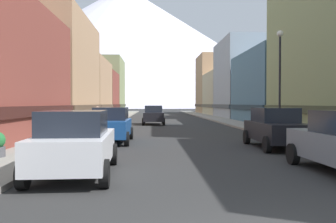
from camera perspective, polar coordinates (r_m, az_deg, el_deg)
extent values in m
cube|color=gray|center=(39.77, -9.00, -1.50)|extent=(2.50, 100.00, 0.15)
cube|color=gray|center=(40.30, 8.95, -1.46)|extent=(2.50, 100.00, 0.15)
cube|color=tan|center=(35.36, -18.67, 5.85)|extent=(8.07, 13.78, 9.70)
cube|color=brown|center=(35.25, -18.64, 0.58)|extent=(8.37, 13.78, 0.50)
cube|color=tan|center=(48.30, -14.08, 3.34)|extent=(7.87, 12.39, 7.53)
cube|color=brown|center=(48.27, -14.07, 0.77)|extent=(8.17, 12.39, 0.50)
cube|color=brown|center=(60.04, -10.90, 2.69)|extent=(6.07, 10.79, 7.01)
cube|color=#3B1B16|center=(60.02, -10.89, 0.87)|extent=(6.37, 10.79, 0.50)
cube|color=#8C9966|center=(72.32, -9.78, 3.88)|extent=(6.88, 12.73, 10.63)
cube|color=#3F442D|center=(72.24, -9.77, 0.94)|extent=(7.18, 12.73, 0.50)
cube|color=slate|center=(38.78, 18.36, 3.56)|extent=(9.08, 13.05, 7.15)
cube|color=#22333F|center=(38.75, 18.34, 0.64)|extent=(9.38, 13.05, 0.50)
cube|color=#99A5B2|center=(51.15, 12.67, 4.88)|extent=(8.16, 12.03, 10.47)
cube|color=#444A50|center=(51.04, 12.65, 0.80)|extent=(8.46, 12.03, 0.50)
cube|color=beige|center=(62.75, 8.93, 2.70)|extent=(6.30, 12.07, 7.16)
cube|color=#595444|center=(62.74, 8.93, 0.90)|extent=(6.60, 12.07, 0.50)
cube|color=tan|center=(74.20, 7.61, 4.16)|extent=(7.40, 10.70, 11.50)
cube|color=brown|center=(74.10, 7.60, 0.95)|extent=(7.70, 10.70, 0.50)
cube|color=silver|center=(10.46, -14.11, -5.56)|extent=(2.03, 4.48, 0.80)
cube|color=#1E232D|center=(10.15, -14.36, -1.68)|extent=(1.69, 2.27, 0.64)
cylinder|color=black|center=(12.29, -17.13, -6.44)|extent=(0.25, 0.69, 0.68)
cylinder|color=black|center=(12.03, -8.47, -6.56)|extent=(0.25, 0.69, 0.68)
cylinder|color=black|center=(9.13, -21.57, -9.14)|extent=(0.25, 0.69, 0.68)
cylinder|color=black|center=(8.78, -9.83, -9.48)|extent=(0.25, 0.69, 0.68)
cube|color=#19478C|center=(18.75, -8.88, -2.53)|extent=(1.84, 4.40, 0.80)
cube|color=#1E232D|center=(18.96, -8.80, -0.31)|extent=(1.60, 2.20, 0.64)
cylinder|color=black|center=(17.06, -6.42, -4.25)|extent=(0.22, 0.68, 0.68)
cylinder|color=black|center=(17.29, -12.54, -4.20)|extent=(0.22, 0.68, 0.68)
cylinder|color=black|center=(20.34, -5.77, -3.36)|extent=(0.22, 0.68, 0.68)
cylinder|color=black|center=(20.53, -10.91, -3.33)|extent=(0.22, 0.68, 0.68)
cylinder|color=black|center=(12.61, 18.79, -6.25)|extent=(0.23, 0.68, 0.68)
cube|color=black|center=(16.99, 16.47, -2.96)|extent=(1.87, 4.41, 0.80)
cube|color=#1E232D|center=(17.19, 16.22, -0.51)|extent=(1.62, 2.21, 0.64)
cylinder|color=black|center=(15.82, 21.53, -4.76)|extent=(0.23, 0.68, 0.68)
cylinder|color=black|center=(15.18, 15.13, -4.97)|extent=(0.23, 0.68, 0.68)
cylinder|color=black|center=(18.88, 17.52, -3.77)|extent=(0.23, 0.68, 0.68)
cylinder|color=black|center=(18.34, 12.09, -3.88)|extent=(0.23, 0.68, 0.68)
cube|color=black|center=(34.55, -2.27, -0.79)|extent=(1.84, 4.40, 0.80)
cube|color=#1E232D|center=(34.78, -2.27, 0.41)|extent=(1.60, 2.20, 0.64)
cylinder|color=black|center=(32.93, -0.66, -1.59)|extent=(0.22, 0.68, 0.68)
cylinder|color=black|center=(32.93, -3.86, -1.59)|extent=(0.22, 0.68, 0.68)
cylinder|color=black|center=(36.23, -0.82, -1.33)|extent=(0.22, 0.68, 0.68)
cylinder|color=black|center=(36.22, -3.73, -1.33)|extent=(0.22, 0.68, 0.68)
cylinder|color=brown|center=(19.72, -18.07, -3.63)|extent=(0.47, 0.47, 0.33)
sphere|color=#2A8A2D|center=(19.69, -18.08, -2.34)|extent=(0.70, 0.70, 0.70)
cylinder|color=maroon|center=(23.95, 16.96, -1.55)|extent=(0.36, 0.36, 1.35)
sphere|color=tan|center=(23.92, 16.97, 0.31)|extent=(0.21, 0.21, 0.21)
cylinder|color=brown|center=(31.00, -10.88, -0.87)|extent=(0.36, 0.36, 1.37)
sphere|color=tan|center=(30.98, -10.88, 0.60)|extent=(0.22, 0.22, 0.22)
cylinder|color=black|center=(21.28, 16.94, 3.69)|extent=(0.12, 0.12, 5.50)
sphere|color=white|center=(21.61, 16.99, 11.48)|extent=(0.36, 0.36, 0.36)
cone|color=silver|center=(268.34, -6.74, 10.00)|extent=(259.85, 259.85, 85.65)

